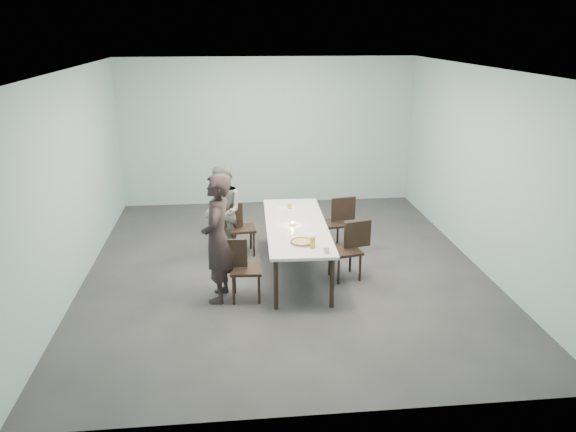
{
  "coord_description": "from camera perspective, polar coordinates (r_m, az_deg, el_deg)",
  "views": [
    {
      "loc": [
        -0.79,
        -7.96,
        3.55
      ],
      "look_at": [
        0.0,
        -0.45,
        1.0
      ],
      "focal_mm": 35.0,
      "sensor_mm": 36.0,
      "label": 1
    }
  ],
  "objects": [
    {
      "name": "ground",
      "position": [
        8.75,
        -0.31,
        -5.28
      ],
      "size": [
        7.0,
        7.0,
        0.0
      ],
      "primitive_type": "plane",
      "color": "#333335",
      "rests_on": "ground"
    },
    {
      "name": "tealight",
      "position": [
        8.34,
        0.43,
        -0.81
      ],
      "size": [
        0.06,
        0.06,
        0.05
      ],
      "color": "silver",
      "rests_on": "table"
    },
    {
      "name": "side_plate",
      "position": [
        7.97,
        2.3,
        -1.89
      ],
      "size": [
        0.18,
        0.18,
        0.01
      ],
      "primitive_type": "cylinder",
      "color": "white",
      "rests_on": "table"
    },
    {
      "name": "pizza",
      "position": [
        7.65,
        1.41,
        -2.67
      ],
      "size": [
        0.34,
        0.34,
        0.04
      ],
      "color": "white",
      "rests_on": "table"
    },
    {
      "name": "chair_far_right",
      "position": [
        9.41,
        4.99,
        -0.32
      ],
      "size": [
        0.64,
        0.49,
        0.87
      ],
      "rotation": [
        0.0,
        0.0,
        3.33
      ],
      "color": "black",
      "rests_on": "ground"
    },
    {
      "name": "chair_near_left",
      "position": [
        7.63,
        -4.89,
        -4.96
      ],
      "size": [
        0.62,
        0.44,
        0.87
      ],
      "rotation": [
        0.0,
        0.0,
        -0.06
      ],
      "color": "black",
      "rests_on": "ground"
    },
    {
      "name": "diner_near",
      "position": [
        7.52,
        -7.18,
        -2.26
      ],
      "size": [
        0.52,
        0.7,
        1.76
      ],
      "primitive_type": "imported",
      "rotation": [
        0.0,
        0.0,
        -1.73
      ],
      "color": "black",
      "rests_on": "ground"
    },
    {
      "name": "table",
      "position": [
        8.4,
        0.84,
        -1.22
      ],
      "size": [
        0.98,
        2.63,
        0.75
      ],
      "rotation": [
        0.0,
        0.0,
        -0.03
      ],
      "color": "white",
      "rests_on": "ground"
    },
    {
      "name": "menu",
      "position": [
        9.13,
        -0.2,
        0.82
      ],
      "size": [
        0.31,
        0.23,
        0.01
      ],
      "primitive_type": "cube",
      "rotation": [
        0.0,
        0.0,
        -0.03
      ],
      "color": "silver",
      "rests_on": "table"
    },
    {
      "name": "chair_far_left",
      "position": [
        9.14,
        -5.23,
        -0.91
      ],
      "size": [
        0.63,
        0.46,
        0.87
      ],
      "rotation": [
        0.0,
        0.0,
        0.1
      ],
      "color": "black",
      "rests_on": "ground"
    },
    {
      "name": "diner_far",
      "position": [
        9.09,
        -6.61,
        0.53
      ],
      "size": [
        0.76,
        0.86,
        1.48
      ],
      "primitive_type": "imported",
      "rotation": [
        0.0,
        0.0,
        -1.26
      ],
      "color": "gray",
      "rests_on": "ground"
    },
    {
      "name": "beer_glass",
      "position": [
        7.49,
        2.51,
        -2.7
      ],
      "size": [
        0.08,
        0.08,
        0.15
      ],
      "primitive_type": "cylinder",
      "color": "gold",
      "rests_on": "table"
    },
    {
      "name": "water_tumbler",
      "position": [
        7.33,
        3.9,
        -3.46
      ],
      "size": [
        0.08,
        0.08,
        0.09
      ],
      "primitive_type": "cylinder",
      "color": "silver",
      "rests_on": "table"
    },
    {
      "name": "room_shell",
      "position": [
        8.14,
        -0.33,
        7.86
      ],
      "size": [
        6.02,
        7.02,
        3.01
      ],
      "color": "#A1C6CB",
      "rests_on": "ground"
    },
    {
      "name": "amber_tumbler",
      "position": [
        9.09,
        0.15,
        0.99
      ],
      "size": [
        0.07,
        0.07,
        0.08
      ],
      "primitive_type": "cylinder",
      "color": "gold",
      "rests_on": "table"
    },
    {
      "name": "chair_near_right",
      "position": [
        8.29,
        6.34,
        -3.02
      ],
      "size": [
        0.65,
        0.5,
        0.87
      ],
      "rotation": [
        0.0,
        0.0,
        3.36
      ],
      "color": "black",
      "rests_on": "ground"
    }
  ]
}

